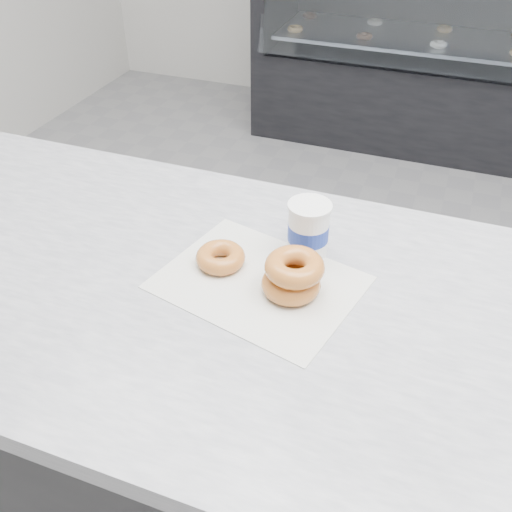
# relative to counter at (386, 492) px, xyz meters

# --- Properties ---
(ground) EXTENTS (5.00, 5.00, 0.00)m
(ground) POSITION_rel_counter_xyz_m (0.00, 0.60, -0.45)
(ground) COLOR gray
(ground) RESTS_ON ground
(counter) EXTENTS (3.06, 0.76, 0.90)m
(counter) POSITION_rel_counter_xyz_m (0.00, 0.00, 0.00)
(counter) COLOR #333335
(counter) RESTS_ON ground
(display_case) EXTENTS (2.40, 0.74, 1.25)m
(display_case) POSITION_rel_counter_xyz_m (0.00, 2.72, 0.04)
(display_case) COLOR black
(display_case) RESTS_ON ground
(wax_paper) EXTENTS (0.39, 0.33, 0.00)m
(wax_paper) POSITION_rel_counter_xyz_m (-0.30, 0.04, 0.45)
(wax_paper) COLOR silver
(wax_paper) RESTS_ON counter
(donut_single) EXTENTS (0.10, 0.10, 0.03)m
(donut_single) POSITION_rel_counter_xyz_m (-0.38, 0.06, 0.47)
(donut_single) COLOR #CB7438
(donut_single) RESTS_ON wax_paper
(donut_stack) EXTENTS (0.11, 0.11, 0.07)m
(donut_stack) POSITION_rel_counter_xyz_m (-0.23, 0.04, 0.49)
(donut_stack) COLOR #CB7438
(donut_stack) RESTS_ON wax_paper
(coffee_cup) EXTENTS (0.09, 0.09, 0.11)m
(coffee_cup) POSITION_rel_counter_xyz_m (-0.24, 0.16, 0.50)
(coffee_cup) COLOR white
(coffee_cup) RESTS_ON counter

